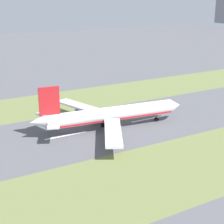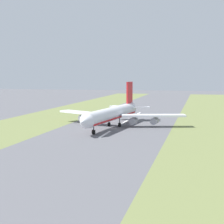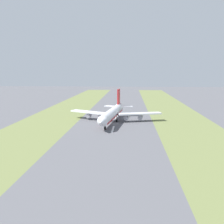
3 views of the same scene
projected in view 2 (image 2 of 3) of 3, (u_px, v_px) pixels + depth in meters
The scene contains 7 objects.
ground_plane at pixel (114, 129), 166.13m from camera, with size 800.00×800.00×0.00m, color #56565B.
grass_median_west at pixel (219, 132), 155.76m from camera, with size 40.00×600.00×0.01m, color olive.
grass_median_east at pixel (21, 125), 176.50m from camera, with size 40.00×600.00×0.01m, color olive.
centreline_dash_near at pixel (138, 114), 227.91m from camera, with size 1.20×18.00×0.01m, color silver.
centreline_dash_mid at pixel (125, 122), 189.20m from camera, with size 1.20×18.00×0.01m, color silver.
centreline_dash_far at pixel (105, 134), 150.48m from camera, with size 1.20×18.00×0.01m, color silver.
airplane_main_jet at pixel (113, 114), 171.45m from camera, with size 63.66×67.17×20.20m.
Camera 2 is at (-37.21, 160.29, 24.03)m, focal length 60.00 mm.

